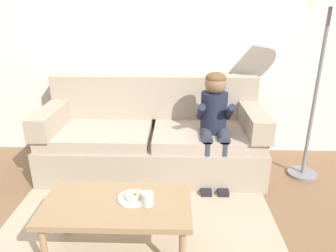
# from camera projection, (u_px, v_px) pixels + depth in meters

# --- Properties ---
(ground) EXTENTS (10.00, 10.00, 0.00)m
(ground) POSITION_uv_depth(u_px,v_px,m) (142.00, 215.00, 2.70)
(ground) COLOR brown
(wall_back) EXTENTS (8.00, 0.10, 2.80)m
(wall_back) POSITION_uv_depth(u_px,v_px,m) (151.00, 33.00, 3.51)
(wall_back) COLOR silver
(wall_back) RESTS_ON ground
(area_rug) EXTENTS (2.23, 2.08, 0.01)m
(area_rug) POSITION_uv_depth(u_px,v_px,m) (139.00, 234.00, 2.46)
(area_rug) COLOR tan
(area_rug) RESTS_ON ground
(couch) EXTENTS (2.26, 0.90, 0.97)m
(couch) POSITION_uv_depth(u_px,v_px,m) (153.00, 139.00, 3.37)
(couch) COLOR tan
(couch) RESTS_ON ground
(coffee_table) EXTENTS (1.01, 0.53, 0.43)m
(coffee_table) POSITION_uv_depth(u_px,v_px,m) (117.00, 208.00, 2.15)
(coffee_table) COLOR #937551
(coffee_table) RESTS_ON ground
(person_child) EXTENTS (0.34, 0.58, 1.10)m
(person_child) POSITION_uv_depth(u_px,v_px,m) (214.00, 117.00, 3.04)
(person_child) COLOR #1E2338
(person_child) RESTS_ON ground
(plate) EXTENTS (0.21, 0.21, 0.01)m
(plate) POSITION_uv_depth(u_px,v_px,m) (133.00, 198.00, 2.17)
(plate) COLOR white
(plate) RESTS_ON coffee_table
(donut) EXTENTS (0.16, 0.16, 0.04)m
(donut) POSITION_uv_depth(u_px,v_px,m) (133.00, 195.00, 2.16)
(donut) COLOR beige
(donut) RESTS_ON plate
(mug) EXTENTS (0.08, 0.08, 0.09)m
(mug) POSITION_uv_depth(u_px,v_px,m) (148.00, 199.00, 2.09)
(mug) COLOR silver
(mug) RESTS_ON coffee_table
(toy_controller) EXTENTS (0.23, 0.09, 0.05)m
(toy_controller) POSITION_uv_depth(u_px,v_px,m) (103.00, 205.00, 2.79)
(toy_controller) COLOR #339E56
(toy_controller) RESTS_ON ground
(floor_lamp) EXTENTS (0.42, 0.42, 1.94)m
(floor_lamp) POSITION_uv_depth(u_px,v_px,m) (331.00, 7.00, 2.75)
(floor_lamp) COLOR slate
(floor_lamp) RESTS_ON ground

